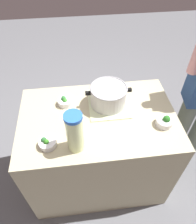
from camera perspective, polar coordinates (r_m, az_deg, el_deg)
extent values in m
plane|color=slate|center=(2.31, 0.00, -16.22)|extent=(8.00, 8.00, 0.00)
cube|color=tan|center=(1.93, 0.00, -10.16)|extent=(1.17, 0.76, 0.89)
cube|color=beige|center=(1.67, 2.71, 2.31)|extent=(0.31, 0.35, 0.01)
cylinder|color=#B7B7BC|center=(1.61, 2.81, 4.36)|extent=(0.27, 0.27, 0.15)
torus|color=#99999E|center=(1.56, 2.91, 6.44)|extent=(0.28, 0.28, 0.01)
cube|color=black|center=(1.57, -2.71, 5.06)|extent=(0.04, 0.02, 0.02)
cube|color=black|center=(1.61, 8.30, 5.89)|extent=(0.04, 0.02, 0.02)
cylinder|color=beige|center=(1.31, -6.21, -5.73)|extent=(0.11, 0.11, 0.28)
cylinder|color=blue|center=(1.19, -6.78, -1.30)|extent=(0.11, 0.11, 0.02)
ellipsoid|color=yellow|center=(1.25, -5.74, -3.66)|extent=(0.04, 0.04, 0.01)
cylinder|color=silver|center=(1.67, -8.89, 2.67)|extent=(0.11, 0.11, 0.05)
ellipsoid|color=#358128|center=(1.65, -8.88, 2.90)|extent=(0.04, 0.04, 0.04)
ellipsoid|color=#2F7133|center=(1.66, -9.23, 3.59)|extent=(0.04, 0.04, 0.04)
ellipsoid|color=#237F2B|center=(1.67, -9.17, 3.33)|extent=(0.04, 0.04, 0.05)
cylinder|color=silver|center=(1.58, 17.33, -2.64)|extent=(0.12, 0.12, 0.05)
ellipsoid|color=#3A7B32|center=(1.56, 17.65, -2.02)|extent=(0.04, 0.04, 0.05)
ellipsoid|color=#2F751A|center=(1.56, 17.85, -1.87)|extent=(0.04, 0.04, 0.05)
ellipsoid|color=#276D22|center=(1.56, 17.93, -1.86)|extent=(0.05, 0.05, 0.06)
cylinder|color=silver|center=(1.44, -13.32, -8.16)|extent=(0.12, 0.12, 0.04)
ellipsoid|color=#2E7220|center=(1.42, -13.72, -7.84)|extent=(0.04, 0.04, 0.04)
ellipsoid|color=#2B6430|center=(1.43, -14.33, -7.31)|extent=(0.04, 0.04, 0.04)
cylinder|color=slate|center=(2.22, 20.82, -5.29)|extent=(0.14, 0.14, 0.83)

